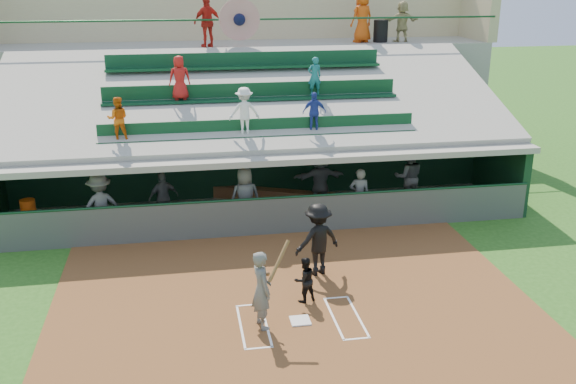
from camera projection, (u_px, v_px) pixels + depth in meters
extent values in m
plane|color=#255618|center=(300.00, 322.00, 13.99)|extent=(100.00, 100.00, 0.00)
cube|color=brown|center=(296.00, 310.00, 14.46)|extent=(11.00, 9.00, 0.02)
cube|color=silver|center=(300.00, 321.00, 13.98)|extent=(0.43, 0.43, 0.03)
cube|color=white|center=(266.00, 324.00, 13.86)|extent=(0.05, 1.80, 0.01)
cube|color=white|center=(334.00, 318.00, 14.11)|extent=(0.05, 1.80, 0.01)
cube|color=white|center=(241.00, 326.00, 13.78)|extent=(0.05, 1.80, 0.01)
cube|color=white|center=(358.00, 316.00, 14.19)|extent=(0.05, 1.80, 0.01)
cube|color=white|center=(249.00, 305.00, 14.66)|extent=(0.60, 0.05, 0.01)
cube|color=white|center=(336.00, 298.00, 14.99)|extent=(0.60, 0.05, 0.01)
cube|color=white|center=(259.00, 348.00, 12.98)|extent=(0.60, 0.05, 0.01)
cube|color=white|center=(357.00, 339.00, 13.31)|extent=(0.60, 0.05, 0.01)
cube|color=gray|center=(260.00, 213.00, 20.28)|extent=(16.00, 3.50, 0.04)
cube|color=gray|center=(238.00, 101.00, 25.83)|extent=(20.00, 3.00, 4.60)
cube|color=#4E534E|center=(268.00, 217.00, 18.47)|extent=(16.00, 0.06, 1.10)
cylinder|color=#123A20|center=(268.00, 198.00, 18.29)|extent=(16.00, 0.08, 0.08)
cube|color=black|center=(253.00, 165.00, 21.56)|extent=(16.00, 0.25, 2.20)
cube|color=black|center=(499.00, 168.00, 21.21)|extent=(0.25, 3.50, 2.20)
cube|color=gray|center=(259.00, 146.00, 19.57)|extent=(16.40, 3.90, 0.18)
cube|color=gray|center=(247.00, 150.00, 23.17)|extent=(16.40, 3.50, 2.30)
cube|color=gray|center=(242.00, 109.00, 24.34)|extent=(16.40, 0.30, 4.60)
cube|color=#9A988C|center=(251.00, 95.00, 20.89)|extent=(16.40, 6.51, 2.37)
cube|color=#0C3519|center=(261.00, 136.00, 18.91)|extent=(9.40, 0.42, 0.08)
cube|color=#0D3C1F|center=(260.00, 126.00, 19.01)|extent=(9.40, 0.06, 0.45)
cube|color=#0B331F|center=(253.00, 99.00, 20.44)|extent=(9.40, 0.42, 0.08)
cube|color=#0D3A1D|center=(252.00, 90.00, 20.54)|extent=(9.40, 0.06, 0.45)
cube|color=#0D3C1E|center=(246.00, 67.00, 21.96)|extent=(9.40, 0.42, 0.08)
cube|color=#0D3B21|center=(245.00, 59.00, 22.07)|extent=(9.40, 0.06, 0.45)
imported|color=#D25C0C|center=(118.00, 119.00, 18.13)|extent=(0.60, 0.47, 1.24)
imported|color=white|center=(244.00, 111.00, 18.69)|extent=(0.93, 0.57, 1.40)
imported|color=#263A98|center=(314.00, 112.00, 19.05)|extent=(0.73, 0.35, 1.20)
imported|color=#B41714|center=(180.00, 78.00, 19.93)|extent=(0.70, 0.49, 1.37)
imported|color=#176869|center=(315.00, 76.00, 20.64)|extent=(0.48, 0.34, 1.24)
cylinder|color=#144020|center=(239.00, 19.00, 23.36)|extent=(20.00, 0.07, 0.07)
cylinder|color=#B22319|center=(239.00, 19.00, 23.34)|extent=(1.50, 0.06, 1.50)
sphere|color=black|center=(239.00, 20.00, 23.31)|extent=(0.44, 0.44, 0.44)
imported|color=#525450|center=(262.00, 290.00, 13.52)|extent=(0.55, 0.72, 1.74)
cylinder|color=brown|center=(279.00, 261.00, 13.21)|extent=(0.56, 0.54, 0.75)
sphere|color=brown|center=(268.00, 274.00, 13.42)|extent=(0.10, 0.10, 0.10)
imported|color=black|center=(304.00, 280.00, 14.68)|extent=(0.64, 0.57, 1.08)
imported|color=black|center=(318.00, 239.00, 15.93)|extent=(1.35, 1.02, 1.86)
cube|color=brown|center=(249.00, 193.00, 21.40)|extent=(12.32, 5.79, 0.40)
cube|color=silver|center=(28.00, 225.00, 18.36)|extent=(0.86, 0.71, 0.67)
cylinder|color=#E24D0D|center=(28.00, 207.00, 18.20)|extent=(0.43, 0.43, 0.43)
imported|color=#535651|center=(100.00, 206.00, 18.11)|extent=(1.38, 1.07, 1.88)
imported|color=#51544F|center=(164.00, 197.00, 19.22)|extent=(1.01, 0.70, 1.59)
imported|color=#545752|center=(245.00, 198.00, 18.86)|extent=(0.96, 0.69, 1.82)
imported|color=#575954|center=(320.00, 179.00, 20.58)|extent=(1.70, 0.64, 1.80)
imported|color=#595B56|center=(359.00, 195.00, 19.29)|extent=(0.68, 0.52, 1.67)
imported|color=#545651|center=(409.00, 177.00, 20.59)|extent=(1.04, 0.87, 1.92)
cylinder|color=black|center=(381.00, 31.00, 25.35)|extent=(0.57, 0.57, 0.85)
imported|color=red|center=(207.00, 22.00, 23.43)|extent=(1.15, 0.82, 1.82)
imported|color=#CE480C|center=(362.00, 17.00, 25.08)|extent=(1.10, 0.91, 1.93)
imported|color=tan|center=(402.00, 21.00, 25.33)|extent=(1.50, 0.58, 1.58)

